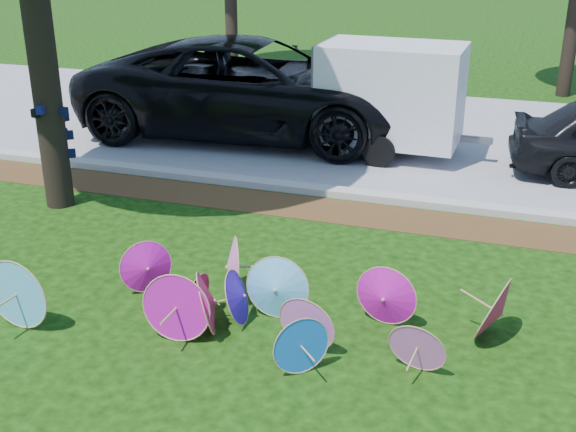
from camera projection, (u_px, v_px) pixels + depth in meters
name	position (u px, v px, depth m)	size (l,w,h in m)	color
ground	(184.00, 356.00, 7.67)	(90.00, 90.00, 0.00)	black
mulch_strip	(308.00, 208.00, 11.62)	(90.00, 1.00, 0.01)	#472D16
curb	(320.00, 190.00, 12.21)	(90.00, 0.30, 0.12)	#B7B5AD
street	(372.00, 130.00, 15.87)	(90.00, 8.00, 0.01)	gray
parasol_pile	(218.00, 294.00, 8.17)	(7.30, 1.92, 0.85)	#3812A3
black_van	(255.00, 88.00, 15.18)	(3.37, 7.30, 2.03)	black
cargo_trailer	(392.00, 93.00, 13.84)	(2.64, 1.67, 2.45)	silver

